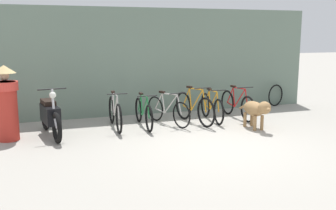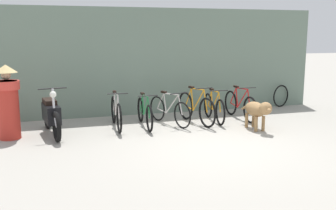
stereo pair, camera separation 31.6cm
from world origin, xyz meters
The scene contains 12 objects.
ground_plane centered at (0.00, 0.00, 0.00)m, with size 60.00×60.00×0.00m, color #9E998E.
shop_wall_back centered at (0.00, 3.50, 1.43)m, with size 9.02×0.20×2.86m.
bicycle_0 centered at (-1.59, 2.05, 0.36)m, with size 0.46×1.74×0.88m.
bicycle_1 centered at (-0.92, 1.99, 0.33)m, with size 0.46×1.69×0.81m.
bicycle_2 centered at (-0.30, 2.03, 0.34)m, with size 0.62×1.58×0.82m.
bicycle_3 centered at (0.36, 1.95, 0.38)m, with size 0.47×1.72×0.93m.
bicycle_4 centered at (0.89, 2.05, 0.34)m, with size 0.46×1.61×0.84m.
bicycle_5 centered at (1.64, 2.10, 0.36)m, with size 0.46×1.71×0.87m.
motorcycle centered at (-3.04, 1.81, 0.45)m, with size 0.58×1.88×1.08m.
stray_dog centered at (1.46, 0.89, 0.47)m, with size 0.35×1.25×0.71m.
person_in_robes centered at (-3.89, 1.76, 0.80)m, with size 0.64×0.64×1.56m.
spare_tire_left centered at (3.60, 3.25, 0.33)m, with size 0.65×0.24×0.66m.
Camera 1 is at (-3.38, -6.79, 2.19)m, focal length 42.00 mm.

